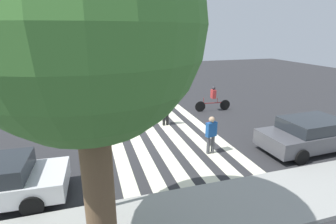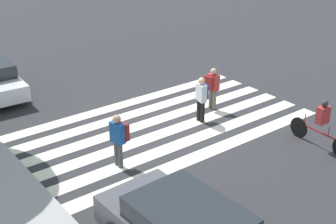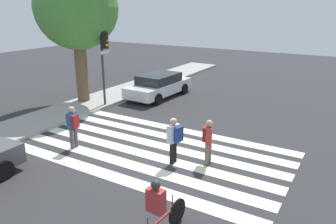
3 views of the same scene
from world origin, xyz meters
The scene contains 10 objects.
ground_plane centered at (0.00, 0.00, 0.00)m, with size 60.00×60.00×0.00m, color #2D2D30.
sidewalk_curb centered at (0.00, 6.25, 0.07)m, with size 36.00×2.50×0.14m.
crosswalk_stripes centered at (0.00, 0.00, 0.00)m, with size 5.26×10.00×0.01m.
traffic_light centered at (3.32, 5.13, 2.91)m, with size 0.60×0.50×4.16m.
street_tree centered at (3.36, 6.84, 5.06)m, with size 4.35×4.35×7.30m.
pedestrian_adult_blue_shirt centered at (-1.37, 2.67, 0.97)m, with size 0.49×0.45×1.65m.
pedestrian_adult_tall_backpack centered at (0.03, -2.22, 0.93)m, with size 0.48×0.46×1.59m.
pedestrian_adult_yellow_jacket centered at (-0.52, -1.22, 0.96)m, with size 0.49×0.44×1.64m.
cyclist_far_lane centered at (-4.25, -2.88, 0.87)m, with size 2.40×0.42×1.63m.
car_parked_far_curb centered at (6.55, 3.87, 0.71)m, with size 4.65×2.17×1.38m.
Camera 3 is at (-9.44, -6.28, 5.18)m, focal length 35.00 mm.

